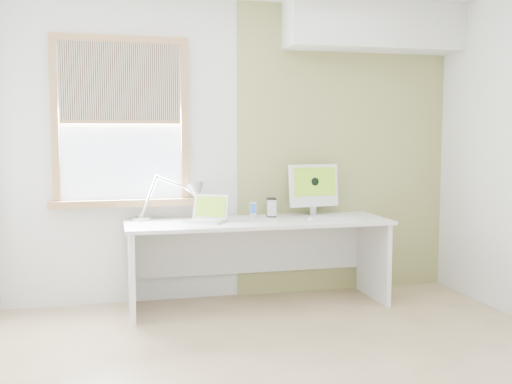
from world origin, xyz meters
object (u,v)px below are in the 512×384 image
object	(u,v)px
imac	(314,187)
laptop	(208,215)
desk	(256,242)
desk_lamp	(186,196)
external_drive	(271,207)

from	to	relation	value
imac	laptop	bearing A→B (deg)	-169.12
laptop	desk	bearing A→B (deg)	5.54
desk_lamp	imac	xyz separation A→B (m)	(1.14, 0.01, 0.05)
desk	laptop	bearing A→B (deg)	-174.46
laptop	external_drive	size ratio (longest dim) A/B	2.43
laptop	external_drive	xyz separation A→B (m)	(0.59, 0.17, 0.03)
laptop	imac	distance (m)	1.02
imac	external_drive	bearing A→B (deg)	-176.95
laptop	desk_lamp	bearing A→B (deg)	129.97
external_drive	imac	size ratio (longest dim) A/B	0.35
laptop	imac	xyz separation A→B (m)	(0.98, 0.19, 0.20)
desk	imac	xyz separation A→B (m)	(0.56, 0.15, 0.45)
laptop	external_drive	distance (m)	0.61
external_drive	laptop	bearing A→B (deg)	-164.06
desk	external_drive	world-z (taller)	external_drive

